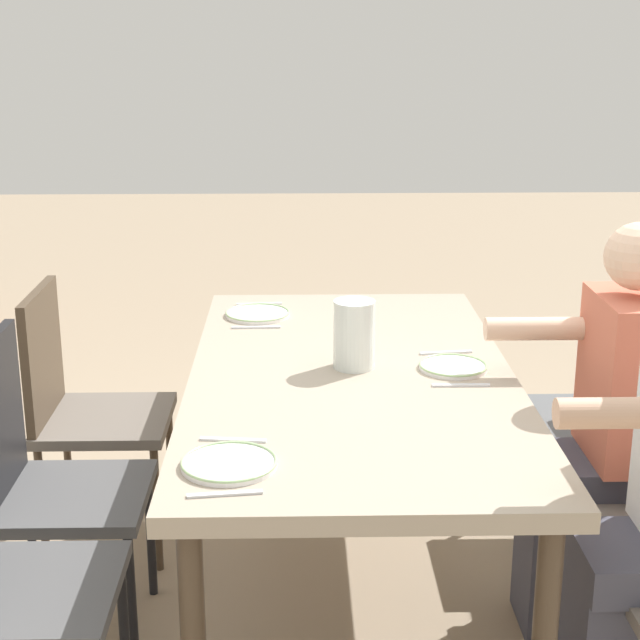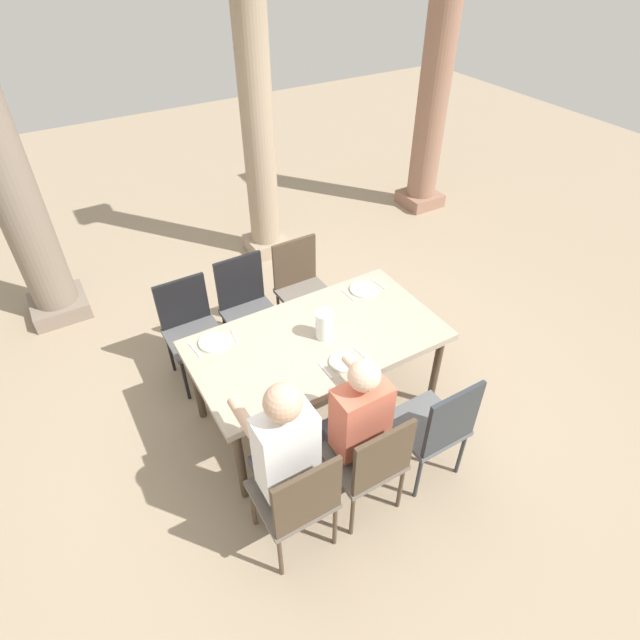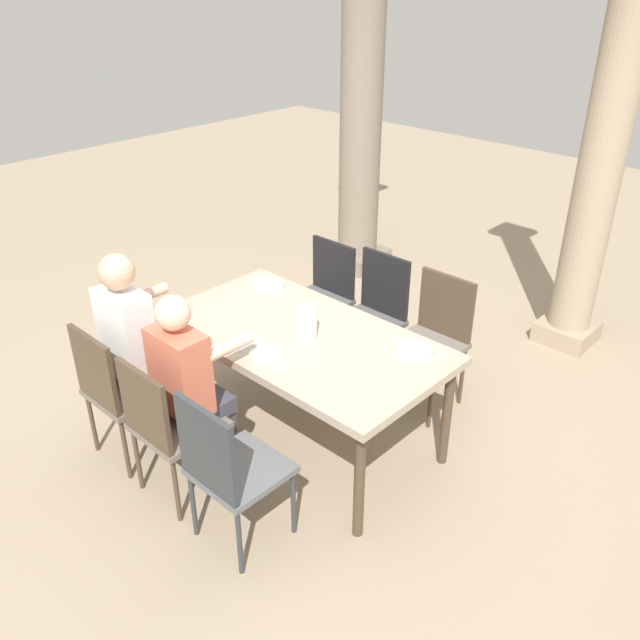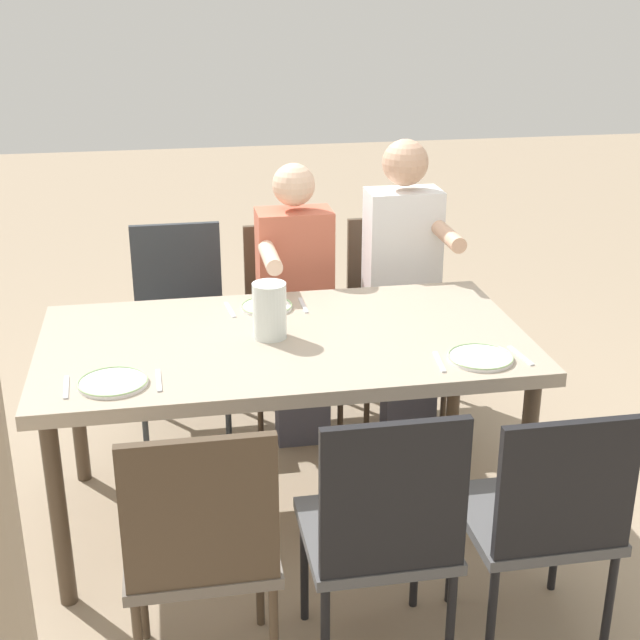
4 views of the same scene
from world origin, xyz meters
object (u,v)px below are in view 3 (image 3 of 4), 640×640
at_px(chair_mid_south, 166,422).
at_px(stone_column_near, 361,114).
at_px(water_pitcher, 306,324).
at_px(diner_woman_green, 192,386).
at_px(diner_man_white, 138,347).
at_px(chair_mid_north, 374,310).
at_px(chair_west_south, 116,386).
at_px(chair_east_south, 227,465).
at_px(plate_2, 414,350).
at_px(dining_table, 302,343).
at_px(stone_column_centre, 600,170).
at_px(plate_1, 267,354).
at_px(chair_west_north, 323,291).
at_px(chair_east_north, 434,333).
at_px(plate_0, 268,284).

relative_size(chair_mid_south, stone_column_near, 0.30).
height_order(chair_mid_south, water_pitcher, water_pitcher).
bearing_deg(chair_mid_south, diner_woman_green, 89.08).
bearing_deg(diner_man_white, chair_mid_north, 72.76).
bearing_deg(water_pitcher, stone_column_near, 123.99).
bearing_deg(chair_west_south, stone_column_near, 105.19).
xyz_separation_m(chair_east_south, water_pitcher, (-0.32, 0.91, 0.33)).
bearing_deg(chair_mid_north, chair_mid_south, -90.00).
height_order(diner_woman_green, water_pitcher, diner_woman_green).
height_order(diner_woman_green, diner_man_white, diner_man_white).
distance_m(diner_woman_green, plate_2, 1.29).
relative_size(dining_table, stone_column_near, 0.58).
distance_m(chair_mid_north, diner_woman_green, 1.64).
xyz_separation_m(stone_column_near, water_pitcher, (1.62, -2.40, -0.66)).
bearing_deg(diner_woman_green, plate_2, 53.03).
relative_size(diner_woman_green, stone_column_centre, 0.43).
bearing_deg(chair_mid_north, dining_table, -80.13).
bearing_deg(plate_1, chair_mid_north, 98.64).
distance_m(dining_table, diner_woman_green, 0.74).
relative_size(stone_column_centre, water_pitcher, 13.81).
height_order(chair_west_north, chair_east_north, chair_east_north).
distance_m(chair_west_north, water_pitcher, 1.22).
distance_m(chair_east_north, plate_0, 1.20).
bearing_deg(chair_west_north, chair_west_south, -90.00).
bearing_deg(dining_table, chair_east_north, 67.90).
bearing_deg(dining_table, chair_east_south, -67.97).
distance_m(chair_mid_north, chair_east_south, 1.91).
height_order(chair_mid_south, stone_column_near, stone_column_near).
distance_m(chair_mid_north, stone_column_near, 2.27).
bearing_deg(stone_column_centre, diner_woman_green, -105.68).
relative_size(plate_0, plate_1, 1.11).
distance_m(chair_west_south, stone_column_near, 3.56).
relative_size(chair_mid_south, diner_woman_green, 0.73).
xyz_separation_m(chair_west_south, stone_column_centre, (1.38, 3.30, 0.91)).
distance_m(diner_man_white, water_pitcher, 1.03).
height_order(chair_east_south, plate_1, chair_east_south).
xyz_separation_m(diner_woman_green, diner_man_white, (-0.51, -0.01, 0.05)).
distance_m(diner_man_white, plate_1, 0.82).
xyz_separation_m(chair_west_north, plate_2, (1.28, -0.60, 0.27)).
height_order(diner_man_white, water_pitcher, diner_man_white).
xyz_separation_m(chair_west_north, diner_man_white, (-0.00, -1.64, 0.21)).
height_order(chair_east_north, stone_column_centre, stone_column_centre).
distance_m(chair_west_north, stone_column_near, 2.00).
bearing_deg(chair_east_north, dining_table, -112.10).
distance_m(dining_table, plate_1, 0.32).
xyz_separation_m(diner_man_white, stone_column_centre, (1.39, 3.12, 0.71)).
distance_m(chair_east_north, diner_woman_green, 1.72).
bearing_deg(plate_1, diner_woman_green, -114.26).
height_order(chair_west_south, water_pitcher, water_pitcher).
bearing_deg(plate_2, stone_column_centre, 87.28).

